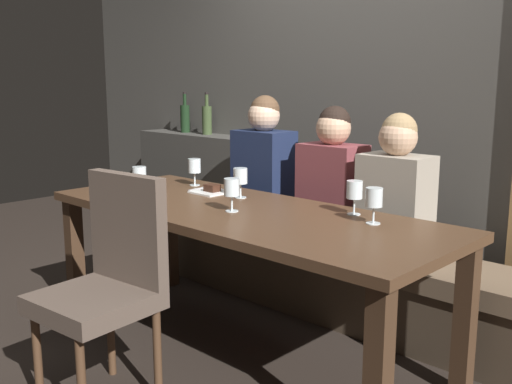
% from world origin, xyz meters
% --- Properties ---
extents(ground, '(9.00, 9.00, 0.00)m').
position_xyz_m(ground, '(0.00, 0.00, 0.00)').
color(ground, black).
extents(back_wall_tiled, '(6.00, 0.12, 3.00)m').
position_xyz_m(back_wall_tiled, '(0.00, 1.22, 1.50)').
color(back_wall_tiled, '#4C4944').
rests_on(back_wall_tiled, ground).
extents(back_counter, '(1.10, 0.28, 0.95)m').
position_xyz_m(back_counter, '(-1.55, 1.04, 0.47)').
color(back_counter, '#413E3A').
rests_on(back_counter, ground).
extents(dining_table, '(2.20, 0.84, 0.74)m').
position_xyz_m(dining_table, '(0.00, 0.00, 0.65)').
color(dining_table, '#412B1C').
rests_on(dining_table, ground).
extents(banquette_bench, '(2.50, 0.44, 0.45)m').
position_xyz_m(banquette_bench, '(0.00, 0.70, 0.23)').
color(banquette_bench, '#4A3C2E').
rests_on(banquette_bench, ground).
extents(chair_near_side, '(0.48, 0.48, 0.98)m').
position_xyz_m(chair_near_side, '(-0.07, -0.72, 0.56)').
color(chair_near_side, '#4C3321').
rests_on(chair_near_side, ground).
extents(diner_redhead, '(0.36, 0.24, 0.83)m').
position_xyz_m(diner_redhead, '(-0.47, 0.68, 0.84)').
color(diner_redhead, '#192342').
rests_on(diner_redhead, banquette_bench).
extents(diner_bearded, '(0.36, 0.24, 0.78)m').
position_xyz_m(diner_bearded, '(0.04, 0.71, 0.82)').
color(diner_bearded, brown).
rests_on(diner_bearded, banquette_bench).
extents(diner_far_end, '(0.36, 0.24, 0.76)m').
position_xyz_m(diner_far_end, '(0.47, 0.69, 0.81)').
color(diner_far_end, '#9E9384').
rests_on(diner_far_end, banquette_bench).
extents(wine_bottle_dark_red, '(0.08, 0.08, 0.33)m').
position_xyz_m(wine_bottle_dark_red, '(-1.69, 1.06, 1.07)').
color(wine_bottle_dark_red, black).
rests_on(wine_bottle_dark_red, back_counter).
extents(wine_bottle_pale_label, '(0.08, 0.08, 0.33)m').
position_xyz_m(wine_bottle_pale_label, '(-1.43, 1.06, 1.07)').
color(wine_bottle_pale_label, '#384728').
rests_on(wine_bottle_pale_label, back_counter).
extents(wine_glass_far_left, '(0.08, 0.08, 0.16)m').
position_xyz_m(wine_glass_far_left, '(0.01, -0.07, 0.85)').
color(wine_glass_far_left, silver).
rests_on(wine_glass_far_left, dining_table).
extents(wine_glass_end_right, '(0.08, 0.08, 0.16)m').
position_xyz_m(wine_glass_end_right, '(0.65, 0.19, 0.85)').
color(wine_glass_end_right, silver).
rests_on(wine_glass_end_right, dining_table).
extents(wine_glass_near_right, '(0.08, 0.08, 0.16)m').
position_xyz_m(wine_glass_near_right, '(0.48, 0.29, 0.85)').
color(wine_glass_near_right, silver).
rests_on(wine_glass_near_right, dining_table).
extents(wine_glass_far_right, '(0.08, 0.08, 0.16)m').
position_xyz_m(wine_glass_far_right, '(-0.64, -0.15, 0.86)').
color(wine_glass_far_right, silver).
rests_on(wine_glass_far_right, dining_table).
extents(wine_glass_center_back, '(0.08, 0.08, 0.16)m').
position_xyz_m(wine_glass_center_back, '(-0.67, 0.27, 0.85)').
color(wine_glass_center_back, silver).
rests_on(wine_glass_center_back, dining_table).
extents(wine_glass_near_left, '(0.08, 0.08, 0.16)m').
position_xyz_m(wine_glass_near_left, '(-0.20, 0.20, 0.86)').
color(wine_glass_near_left, silver).
rests_on(wine_glass_near_left, dining_table).
extents(espresso_cup, '(0.12, 0.12, 0.06)m').
position_xyz_m(espresso_cup, '(-0.75, -0.29, 0.77)').
color(espresso_cup, white).
rests_on(espresso_cup, dining_table).
extents(dessert_plate, '(0.19, 0.19, 0.05)m').
position_xyz_m(dessert_plate, '(-0.42, 0.18, 0.75)').
color(dessert_plate, white).
rests_on(dessert_plate, dining_table).
extents(fork_on_table, '(0.03, 0.17, 0.01)m').
position_xyz_m(fork_on_table, '(-0.56, 0.21, 0.74)').
color(fork_on_table, silver).
rests_on(fork_on_table, dining_table).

